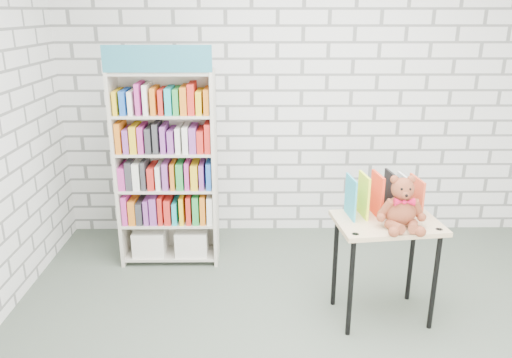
{
  "coord_description": "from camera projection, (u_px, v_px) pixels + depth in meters",
  "views": [
    {
      "loc": [
        -0.47,
        -2.66,
        2.11
      ],
      "look_at": [
        -0.44,
        0.95,
        0.89
      ],
      "focal_mm": 35.0,
      "sensor_mm": 36.0,
      "label": 1
    }
  ],
  "objects": [
    {
      "name": "ground",
      "position": [
        325.0,
        357.0,
        3.19
      ],
      "size": [
        4.5,
        4.5,
        0.0
      ],
      "primitive_type": "plane",
      "color": "#465144",
      "rests_on": "ground"
    },
    {
      "name": "room_shell",
      "position": [
        341.0,
        75.0,
        2.62
      ],
      "size": [
        4.52,
        4.02,
        2.81
      ],
      "color": "silver",
      "rests_on": "ground"
    },
    {
      "name": "bookshelf",
      "position": [
        167.0,
        168.0,
        4.2
      ],
      "size": [
        0.83,
        0.32,
        1.86
      ],
      "color": "beige",
      "rests_on": "ground"
    },
    {
      "name": "display_table",
      "position": [
        386.0,
        235.0,
        3.43
      ],
      "size": [
        0.75,
        0.56,
        0.75
      ],
      "color": "tan",
      "rests_on": "ground"
    },
    {
      "name": "table_books",
      "position": [
        383.0,
        195.0,
        3.45
      ],
      "size": [
        0.51,
        0.27,
        0.29
      ],
      "color": "#2BA1BA",
      "rests_on": "display_table"
    },
    {
      "name": "teddy_bear",
      "position": [
        402.0,
        207.0,
        3.25
      ],
      "size": [
        0.33,
        0.3,
        0.35
      ],
      "color": "brown",
      "rests_on": "display_table"
    }
  ]
}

